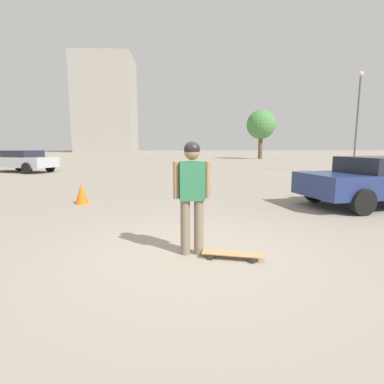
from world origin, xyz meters
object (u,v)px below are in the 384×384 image
object	(u,v)px
traffic_cone	(82,194)
person	(192,189)
skateboard	(232,254)
car_parked_far	(22,161)
car_parked_near	(378,180)

from	to	relation	value
traffic_cone	person	bearing A→B (deg)	-54.64
person	traffic_cone	xyz separation A→B (m)	(-3.03, 4.27, -0.74)
skateboard	car_parked_far	distance (m)	19.02
car_parked_near	traffic_cone	distance (m)	8.53
car_parked_far	car_parked_near	bearing A→B (deg)	165.66
person	car_parked_far	world-z (taller)	person
skateboard	traffic_cone	distance (m)	5.80
person	car_parked_near	distance (m)	6.55
traffic_cone	car_parked_near	bearing A→B (deg)	-4.52
car_parked_near	car_parked_far	size ratio (longest dim) A/B	0.96
car_parked_near	car_parked_far	bearing A→B (deg)	-47.80
person	traffic_cone	world-z (taller)	person
skateboard	car_parked_near	size ratio (longest dim) A/B	0.20
person	car_parked_far	size ratio (longest dim) A/B	0.37
car_parked_far	person	bearing A→B (deg)	146.18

